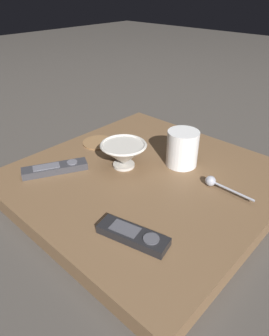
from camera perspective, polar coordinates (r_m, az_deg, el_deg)
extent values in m
plane|color=#47423D|center=(0.88, 2.10, -3.55)|extent=(6.00, 6.00, 0.00)
cube|color=brown|center=(0.87, 2.13, -2.39)|extent=(0.67, 0.67, 0.04)
cylinder|color=beige|center=(0.90, -1.99, 0.60)|extent=(0.06, 0.06, 0.01)
cone|color=beige|center=(0.88, -2.03, 2.53)|extent=(0.13, 0.13, 0.06)
torus|color=beige|center=(0.86, -2.07, 4.29)|extent=(0.13, 0.13, 0.01)
cylinder|color=white|center=(0.89, 8.84, 3.62)|extent=(0.09, 0.09, 0.10)
cylinder|color=#A3A5B2|center=(0.81, 17.77, -4.11)|extent=(0.11, 0.01, 0.01)
sphere|color=#A3A5B2|center=(0.83, 13.89, -2.34)|extent=(0.03, 0.03, 0.03)
cube|color=black|center=(0.66, -0.30, -12.35)|extent=(0.16, 0.08, 0.02)
cylinder|color=#4C4C54|center=(0.63, 3.11, -12.94)|extent=(0.03, 0.03, 0.00)
cube|color=#4C4C54|center=(0.66, -1.79, -11.12)|extent=(0.07, 0.05, 0.00)
cube|color=#38383D|center=(0.89, -14.51, -0.11)|extent=(0.12, 0.18, 0.02)
cylinder|color=slate|center=(0.89, -11.48, 1.08)|extent=(0.03, 0.03, 0.00)
cube|color=slate|center=(0.89, -16.03, 0.25)|extent=(0.06, 0.08, 0.00)
cylinder|color=olive|center=(1.03, -6.69, 4.72)|extent=(0.10, 0.10, 0.01)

